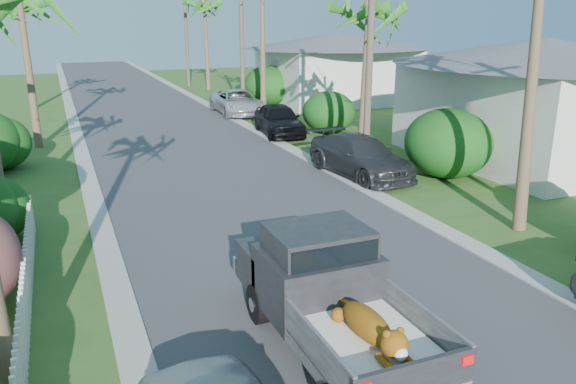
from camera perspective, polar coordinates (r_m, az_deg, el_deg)
name	(u,v)px	position (r m, az deg, el deg)	size (l,w,h in m)	color
road	(161,126)	(31.00, -12.75, 6.52)	(8.00, 100.00, 0.02)	#38383A
curb_left	(76,132)	(30.59, -20.73, 5.73)	(0.60, 100.00, 0.06)	#A5A39E
curb_right	(238,121)	(31.98, -5.10, 7.23)	(0.60, 100.00, 0.06)	#A5A39E
pickup_truck	(325,289)	(9.98, 3.73, -9.79)	(1.98, 5.12, 2.06)	black
parked_car_rm	(360,157)	(20.69, 7.35, 3.59)	(2.00, 4.91, 1.42)	#292C2E
parked_car_rf	(279,120)	(27.86, -0.93, 7.35)	(1.80, 4.48, 1.53)	black
parked_car_rd	(237,102)	(34.24, -5.18, 9.07)	(2.41, 5.22, 1.45)	silver
palm_l_d	(18,3)	(39.12, -25.71, 16.93)	(4.40, 4.40, 7.70)	brown
palm_r_b	(368,7)	(23.21, 8.11, 18.08)	(4.40, 4.40, 7.20)	brown
palm_r_d	(205,2)	(46.55, -8.47, 18.51)	(4.40, 4.40, 8.00)	brown
shrub_r_b	(448,143)	(21.02, 15.92, 4.79)	(3.00, 3.30, 2.50)	#144615
shrub_r_c	(329,112)	(28.40, 4.16, 8.08)	(2.60, 2.86, 2.10)	#144615
shrub_r_d	(268,86)	(37.67, -2.02, 10.74)	(3.20, 3.52, 2.60)	#144615
picket_fence	(25,300)	(11.76, -25.13, -9.90)	(0.10, 11.00, 1.00)	white
house_right_near	(540,104)	(25.06, 24.20, 8.12)	(8.00, 9.00, 4.80)	silver
house_right_far	(336,70)	(39.60, 4.92, 12.20)	(9.00, 8.00, 4.60)	silver
utility_pole_b	(370,46)	(21.00, 8.34, 14.49)	(1.60, 0.26, 9.00)	brown
utility_pole_c	(242,35)	(34.76, -4.73, 15.61)	(1.60, 0.26, 9.00)	brown
utility_pole_d	(186,30)	(49.25, -10.31, 15.86)	(1.60, 0.26, 9.00)	brown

